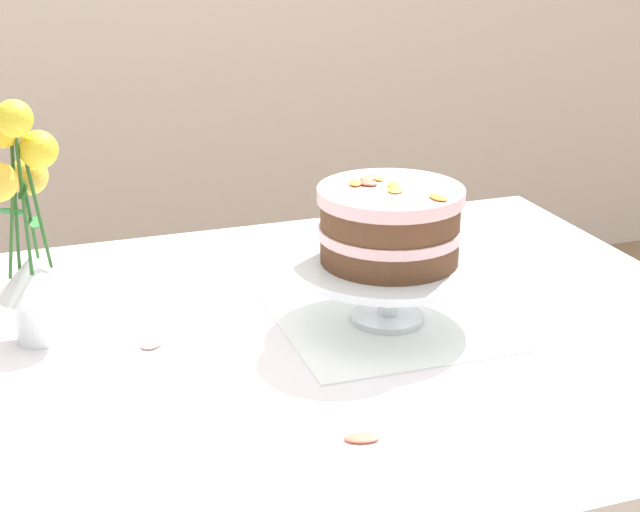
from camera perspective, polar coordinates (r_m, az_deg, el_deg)
name	(u,v)px	position (r m, az deg, el deg)	size (l,w,h in m)	color
dining_table	(280,404)	(1.39, -2.43, -8.98)	(1.40, 1.00, 0.74)	white
linen_napkin	(386,320)	(1.43, 4.06, -3.91)	(0.32, 0.32, 0.00)	white
cake_stand	(388,270)	(1.39, 4.15, -0.87)	(0.29, 0.29, 0.10)	silver
layer_cake	(389,223)	(1.37, 4.23, 1.99)	(0.21, 0.21, 0.12)	brown
flower_vase	(27,232)	(1.36, -17.42, 1.41)	(0.11, 0.12, 0.36)	silver
loose_petal_0	(362,438)	(1.13, 2.55, -10.99)	(0.04, 0.02, 0.01)	#E56B51
loose_petal_3	(152,344)	(1.37, -10.21, -5.27)	(0.04, 0.03, 0.01)	pink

